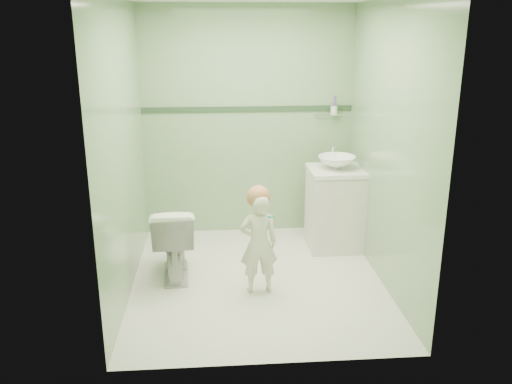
{
  "coord_description": "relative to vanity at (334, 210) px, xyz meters",
  "views": [
    {
      "loc": [
        -0.36,
        -4.35,
        2.19
      ],
      "look_at": [
        0.0,
        0.15,
        0.78
      ],
      "focal_mm": 37.72,
      "sensor_mm": 36.0,
      "label": 1
    }
  ],
  "objects": [
    {
      "name": "room_shell",
      "position": [
        -0.84,
        -0.7,
        0.8
      ],
      "size": [
        2.5,
        2.54,
        2.4
      ],
      "color": "#82AD7B",
      "rests_on": "ground"
    },
    {
      "name": "vanity",
      "position": [
        0.0,
        0.0,
        0.0
      ],
      "size": [
        0.52,
        0.5,
        0.8
      ],
      "primitive_type": "cube",
      "color": "silver",
      "rests_on": "ground"
    },
    {
      "name": "toilet",
      "position": [
        -1.58,
        -0.54,
        -0.06
      ],
      "size": [
        0.42,
        0.69,
        0.68
      ],
      "primitive_type": "imported",
      "rotation": [
        0.0,
        0.0,
        3.2
      ],
      "color": "white",
      "rests_on": "ground"
    },
    {
      "name": "cup_holder",
      "position": [
        0.05,
        0.48,
        0.93
      ],
      "size": [
        0.26,
        0.07,
        0.21
      ],
      "color": "silver",
      "rests_on": "room_shell"
    },
    {
      "name": "ground",
      "position": [
        -0.84,
        -0.7,
        -0.4
      ],
      "size": [
        2.5,
        2.5,
        0.0
      ],
      "primitive_type": "plane",
      "color": "silver",
      "rests_on": "ground"
    },
    {
      "name": "counter",
      "position": [
        0.0,
        0.0,
        0.41
      ],
      "size": [
        0.54,
        0.52,
        0.04
      ],
      "primitive_type": "cube",
      "color": "white",
      "rests_on": "vanity"
    },
    {
      "name": "faucet",
      "position": [
        0.0,
        0.19,
        0.57
      ],
      "size": [
        0.03,
        0.13,
        0.18
      ],
      "color": "silver",
      "rests_on": "counter"
    },
    {
      "name": "toddler",
      "position": [
        -0.85,
        -0.91,
        0.04
      ],
      "size": [
        0.33,
        0.23,
        0.88
      ],
      "primitive_type": "imported",
      "rotation": [
        0.0,
        0.0,
        3.21
      ],
      "color": "white",
      "rests_on": "ground"
    },
    {
      "name": "basin",
      "position": [
        0.0,
        0.0,
        0.49
      ],
      "size": [
        0.37,
        0.37,
        0.13
      ],
      "primitive_type": "imported",
      "color": "white",
      "rests_on": "counter"
    },
    {
      "name": "trim_stripe",
      "position": [
        -0.84,
        0.54,
        0.95
      ],
      "size": [
        2.2,
        0.02,
        0.05
      ],
      "primitive_type": "cube",
      "color": "#2B452C",
      "rests_on": "room_shell"
    },
    {
      "name": "teal_toothbrush",
      "position": [
        -0.76,
        -1.03,
        0.32
      ],
      "size": [
        0.11,
        0.13,
        0.08
      ],
      "color": "#038E83",
      "rests_on": "toddler"
    },
    {
      "name": "hair_cap",
      "position": [
        -0.85,
        -0.88,
        0.44
      ],
      "size": [
        0.19,
        0.19,
        0.19
      ],
      "primitive_type": "sphere",
      "color": "#BD764D",
      "rests_on": "toddler"
    }
  ]
}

